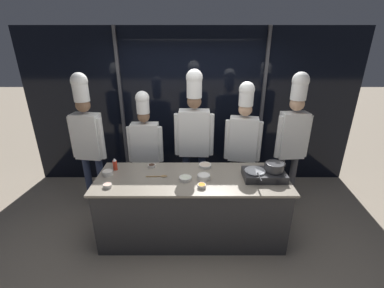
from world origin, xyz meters
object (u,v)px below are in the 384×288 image
(prep_bowl_shrimp, at_px, (107,185))
(chef_sous, at_px, (145,142))
(prep_bowl_bean_sprouts, at_px, (185,178))
(prep_bowl_soy_glaze, at_px, (152,166))
(prep_bowl_chicken, at_px, (205,165))
(serving_spoon_slotted, at_px, (161,176))
(prep_bowl_carrots, at_px, (202,186))
(chef_apprentice, at_px, (293,130))
(squeeze_bottle_chili, at_px, (115,164))
(chef_head, at_px, (87,132))
(chef_line, at_px, (194,131))
(stock_pot, at_px, (275,167))
(portable_stove, at_px, (264,175))
(frying_pan, at_px, (255,169))
(chef_pastry, at_px, (243,137))
(prep_bowl_rice, at_px, (204,176))

(prep_bowl_shrimp, bearing_deg, chef_sous, 74.26)
(prep_bowl_bean_sprouts, distance_m, prep_bowl_soy_glaze, 0.58)
(prep_bowl_chicken, relative_size, serving_spoon_slotted, 0.63)
(prep_bowl_shrimp, relative_size, prep_bowl_carrots, 0.98)
(serving_spoon_slotted, xyz_separation_m, chef_apprentice, (1.85, 0.67, 0.38))
(squeeze_bottle_chili, relative_size, chef_head, 0.08)
(chef_line, bearing_deg, chef_sous, 1.54)
(stock_pot, distance_m, chef_head, 2.64)
(stock_pot, bearing_deg, portable_stove, -179.88)
(squeeze_bottle_chili, height_order, prep_bowl_chicken, squeeze_bottle_chili)
(frying_pan, bearing_deg, prep_bowl_carrots, -162.21)
(frying_pan, distance_m, chef_head, 2.42)
(frying_pan, bearing_deg, stock_pot, 1.14)
(prep_bowl_bean_sprouts, height_order, serving_spoon_slotted, prep_bowl_bean_sprouts)
(serving_spoon_slotted, relative_size, chef_line, 0.13)
(portable_stove, distance_m, prep_bowl_bean_sprouts, 0.98)
(squeeze_bottle_chili, relative_size, chef_line, 0.08)
(chef_pastry, bearing_deg, stock_pot, 121.10)
(chef_sous, bearing_deg, prep_bowl_shrimp, 73.99)
(prep_bowl_rice, relative_size, chef_line, 0.08)
(prep_bowl_soy_glaze, bearing_deg, chef_sous, 107.72)
(prep_bowl_chicken, bearing_deg, frying_pan, -27.16)
(prep_bowl_rice, distance_m, prep_bowl_shrimp, 1.15)
(portable_stove, bearing_deg, frying_pan, -177.83)
(portable_stove, distance_m, prep_bowl_rice, 0.75)
(prep_bowl_soy_glaze, height_order, chef_line, chef_line)
(chef_line, bearing_deg, prep_bowl_chicken, 107.94)
(prep_bowl_shrimp, bearing_deg, chef_line, 44.60)
(prep_bowl_rice, relative_size, chef_head, 0.08)
(stock_pot, distance_m, squeeze_bottle_chili, 2.04)
(squeeze_bottle_chili, distance_m, serving_spoon_slotted, 0.66)
(portable_stove, distance_m, prep_bowl_soy_glaze, 1.47)
(prep_bowl_carrots, bearing_deg, chef_head, 150.47)
(frying_pan, height_order, stock_pot, stock_pot)
(prep_bowl_rice, height_order, chef_line, chef_line)
(squeeze_bottle_chili, bearing_deg, serving_spoon_slotted, -16.67)
(prep_bowl_carrots, relative_size, serving_spoon_slotted, 0.38)
(prep_bowl_chicken, bearing_deg, stock_pot, -19.95)
(prep_bowl_rice, bearing_deg, chef_apprentice, 28.78)
(portable_stove, relative_size, stock_pot, 2.04)
(stock_pot, distance_m, prep_bowl_bean_sprouts, 1.10)
(prep_bowl_bean_sprouts, distance_m, chef_apprentice, 1.76)
(prep_bowl_shrimp, bearing_deg, prep_bowl_carrots, -0.50)
(portable_stove, height_order, serving_spoon_slotted, portable_stove)
(prep_bowl_bean_sprouts, distance_m, prep_bowl_carrots, 0.26)
(chef_sous, xyz_separation_m, chef_pastry, (1.45, -0.08, 0.11))
(prep_bowl_carrots, height_order, chef_head, chef_head)
(portable_stove, xyz_separation_m, prep_bowl_carrots, (-0.78, -0.22, -0.03))
(portable_stove, height_order, prep_bowl_soy_glaze, portable_stove)
(prep_bowl_carrots, xyz_separation_m, chef_line, (-0.08, 1.02, 0.32))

